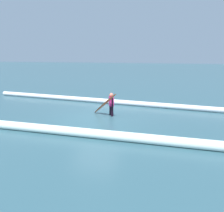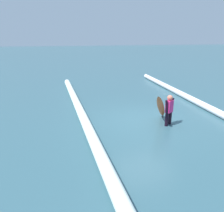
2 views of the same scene
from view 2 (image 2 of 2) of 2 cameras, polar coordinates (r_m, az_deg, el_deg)
The scene contains 5 objects.
ground_plane at distance 9.75m, azimuth 8.46°, elevation -3.82°, with size 163.69×163.69×0.00m, color #325965.
surfer at distance 9.28m, azimuth 14.58°, elevation -0.68°, with size 0.35×0.52×1.28m.
surfboard at distance 9.45m, azimuth 12.54°, elevation -0.25°, with size 1.75×1.31×1.43m.
wave_crest_foreground at distance 11.21m, azimuth 26.16°, elevation -1.76°, with size 0.32×0.32×20.42m, color white.
wave_crest_midground at distance 6.51m, azimuth -2.75°, elevation -13.27°, with size 0.38×0.38×23.03m, color white.
Camera 2 is at (-8.34, 3.63, 3.53)m, focal length 35.28 mm.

